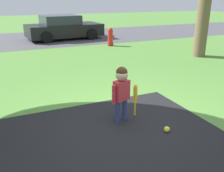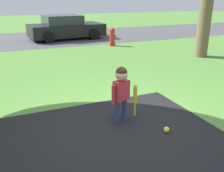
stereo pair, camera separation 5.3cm
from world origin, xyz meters
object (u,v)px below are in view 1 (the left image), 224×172
object	(u,v)px
child	(121,87)
baseball_bat	(135,96)
sports_ball	(167,129)
fire_hydrant	(110,37)
parked_car	(63,28)

from	to	relation	value
child	baseball_bat	xyz separation A→B (m)	(0.33, 0.09, -0.25)
child	sports_ball	size ratio (longest dim) A/B	10.34
baseball_bat	sports_ball	distance (m)	0.86
child	baseball_bat	distance (m)	0.43
child	fire_hydrant	bearing A→B (deg)	50.48
fire_hydrant	sports_ball	bearing A→B (deg)	-106.86
parked_car	fire_hydrant	bearing A→B (deg)	-67.05
baseball_bat	parked_car	bearing A→B (deg)	84.05
child	sports_ball	distance (m)	1.05
sports_ball	fire_hydrant	size ratio (longest dim) A/B	0.12
sports_ball	parked_car	bearing A→B (deg)	85.52
baseball_bat	parked_car	distance (m)	9.76
baseball_bat	parked_car	size ratio (longest dim) A/B	0.16
baseball_bat	fire_hydrant	world-z (taller)	fire_hydrant
child	parked_car	world-z (taller)	parked_car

